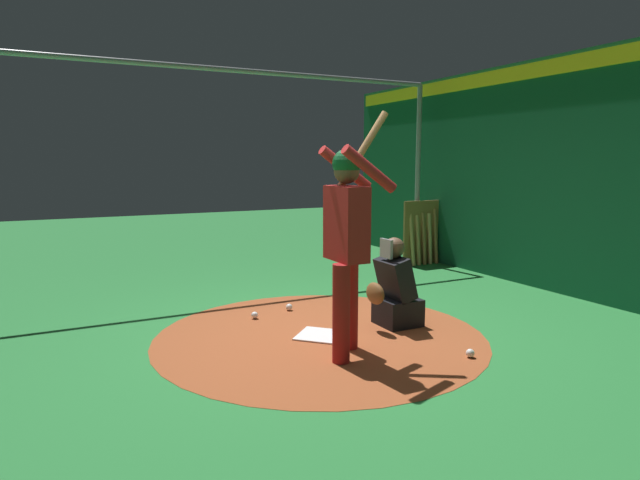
{
  "coord_description": "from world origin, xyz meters",
  "views": [
    {
      "loc": [
        2.29,
        4.5,
        1.7
      ],
      "look_at": [
        0.0,
        0.0,
        0.95
      ],
      "focal_mm": 30.18,
      "sensor_mm": 36.0,
      "label": 1
    }
  ],
  "objects_px": {
    "catcher": "(395,292)",
    "baseball_1": "(255,315)",
    "baseball_0": "(289,307)",
    "baseball_2": "(470,353)",
    "batter": "(347,232)",
    "bat_rack": "(431,234)",
    "home_plate": "(320,335)"
  },
  "relations": [
    {
      "from": "catcher",
      "to": "baseball_0",
      "type": "xyz_separation_m",
      "value": [
        0.75,
        -1.0,
        -0.32
      ]
    },
    {
      "from": "home_plate",
      "to": "baseball_1",
      "type": "distance_m",
      "value": 0.91
    },
    {
      "from": "batter",
      "to": "bat_rack",
      "type": "relative_size",
      "value": 2.01
    },
    {
      "from": "home_plate",
      "to": "baseball_0",
      "type": "height_order",
      "value": "baseball_0"
    },
    {
      "from": "home_plate",
      "to": "bat_rack",
      "type": "xyz_separation_m",
      "value": [
        -3.37,
        -2.56,
        0.48
      ]
    },
    {
      "from": "catcher",
      "to": "baseball_1",
      "type": "distance_m",
      "value": 1.53
    },
    {
      "from": "bat_rack",
      "to": "baseball_2",
      "type": "bearing_deg",
      "value": 56.03
    },
    {
      "from": "batter",
      "to": "bat_rack",
      "type": "height_order",
      "value": "batter"
    },
    {
      "from": "batter",
      "to": "baseball_1",
      "type": "height_order",
      "value": "batter"
    },
    {
      "from": "bat_rack",
      "to": "baseball_2",
      "type": "distance_m",
      "value": 4.45
    },
    {
      "from": "baseball_0",
      "to": "baseball_2",
      "type": "xyz_separation_m",
      "value": [
        -0.81,
        2.07,
        0.0
      ]
    },
    {
      "from": "home_plate",
      "to": "baseball_0",
      "type": "relative_size",
      "value": 5.68
    },
    {
      "from": "catcher",
      "to": "baseball_0",
      "type": "bearing_deg",
      "value": -53.16
    },
    {
      "from": "home_plate",
      "to": "baseball_1",
      "type": "bearing_deg",
      "value": -66.07
    },
    {
      "from": "catcher",
      "to": "bat_rack",
      "type": "distance_m",
      "value": 3.63
    },
    {
      "from": "home_plate",
      "to": "baseball_0",
      "type": "distance_m",
      "value": 0.97
    },
    {
      "from": "baseball_0",
      "to": "baseball_2",
      "type": "relative_size",
      "value": 1.0
    },
    {
      "from": "baseball_1",
      "to": "catcher",
      "type": "bearing_deg",
      "value": 144.33
    },
    {
      "from": "bat_rack",
      "to": "batter",
      "type": "bearing_deg",
      "value": 42.55
    },
    {
      "from": "home_plate",
      "to": "baseball_1",
      "type": "relative_size",
      "value": 5.68
    },
    {
      "from": "batter",
      "to": "baseball_1",
      "type": "bearing_deg",
      "value": -75.84
    },
    {
      "from": "baseball_0",
      "to": "baseball_2",
      "type": "distance_m",
      "value": 2.23
    },
    {
      "from": "bat_rack",
      "to": "catcher",
      "type": "bearing_deg",
      "value": 45.79
    },
    {
      "from": "batter",
      "to": "baseball_0",
      "type": "bearing_deg",
      "value": -94.29
    },
    {
      "from": "baseball_1",
      "to": "baseball_2",
      "type": "xyz_separation_m",
      "value": [
        -1.27,
        1.94,
        0.0
      ]
    },
    {
      "from": "batter",
      "to": "catcher",
      "type": "bearing_deg",
      "value": -149.18
    },
    {
      "from": "bat_rack",
      "to": "baseball_2",
      "type": "height_order",
      "value": "bat_rack"
    },
    {
      "from": "home_plate",
      "to": "bat_rack",
      "type": "bearing_deg",
      "value": -142.8
    },
    {
      "from": "home_plate",
      "to": "baseball_1",
      "type": "xyz_separation_m",
      "value": [
        0.37,
        -0.83,
        0.03
      ]
    },
    {
      "from": "baseball_2",
      "to": "baseball_1",
      "type": "bearing_deg",
      "value": -56.85
    },
    {
      "from": "home_plate",
      "to": "bat_rack",
      "type": "relative_size",
      "value": 0.4
    },
    {
      "from": "bat_rack",
      "to": "baseball_2",
      "type": "relative_size",
      "value": 14.32
    }
  ]
}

